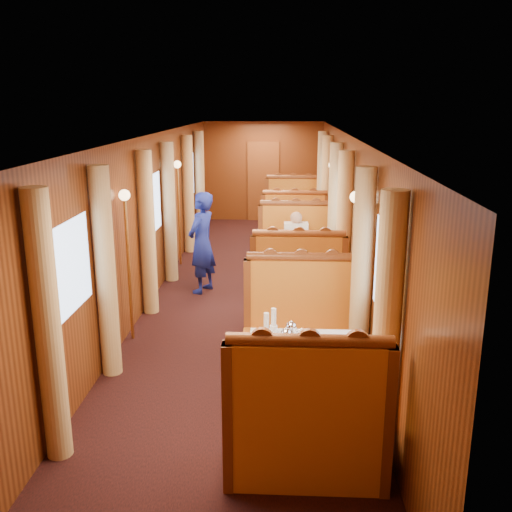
# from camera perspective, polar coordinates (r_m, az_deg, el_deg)

# --- Properties ---
(floor) EXTENTS (3.00, 12.00, 0.01)m
(floor) POSITION_cam_1_polar(r_m,az_deg,el_deg) (9.07, -0.75, -3.99)
(floor) COLOR black
(floor) RESTS_ON ground
(ceiling) EXTENTS (3.00, 12.00, 0.01)m
(ceiling) POSITION_cam_1_polar(r_m,az_deg,el_deg) (8.58, -0.81, 11.98)
(ceiling) COLOR silver
(ceiling) RESTS_ON wall_left
(wall_far) EXTENTS (3.00, 0.01, 2.50)m
(wall_far) POSITION_cam_1_polar(r_m,az_deg,el_deg) (14.66, 0.74, 8.43)
(wall_far) COLOR brown
(wall_far) RESTS_ON floor
(wall_near) EXTENTS (3.00, 0.01, 2.50)m
(wall_near) POSITION_cam_1_polar(r_m,az_deg,el_deg) (3.13, -8.20, -18.58)
(wall_near) COLOR brown
(wall_near) RESTS_ON floor
(wall_left) EXTENTS (0.01, 12.00, 2.50)m
(wall_left) POSITION_cam_1_polar(r_m,az_deg,el_deg) (8.96, -10.41, 3.81)
(wall_left) COLOR brown
(wall_left) RESTS_ON floor
(wall_right) EXTENTS (0.01, 12.00, 2.50)m
(wall_right) POSITION_cam_1_polar(r_m,az_deg,el_deg) (8.78, 9.06, 3.63)
(wall_right) COLOR brown
(wall_right) RESTS_ON floor
(doorway_far) EXTENTS (0.80, 0.04, 2.00)m
(doorway_far) POSITION_cam_1_polar(r_m,az_deg,el_deg) (14.67, 0.73, 7.44)
(doorway_far) COLOR brown
(doorway_far) RESTS_ON floor
(table_near) EXTENTS (1.05, 0.72, 0.75)m
(table_near) POSITION_cam_1_polar(r_m,az_deg,el_deg) (5.69, 4.67, -12.15)
(table_near) COLOR white
(table_near) RESTS_ON floor
(banquette_near_fwd) EXTENTS (1.30, 0.55, 1.34)m
(banquette_near_fwd) POSITION_cam_1_polar(r_m,az_deg,el_deg) (4.78, 5.03, -17.22)
(banquette_near_fwd) COLOR #BA4A14
(banquette_near_fwd) RESTS_ON floor
(banquette_near_aft) EXTENTS (1.30, 0.55, 1.34)m
(banquette_near_aft) POSITION_cam_1_polar(r_m,az_deg,el_deg) (6.59, 4.43, -7.72)
(banquette_near_aft) COLOR #BA4A14
(banquette_near_aft) RESTS_ON floor
(table_mid) EXTENTS (1.05, 0.72, 0.75)m
(table_mid) POSITION_cam_1_polar(r_m,az_deg,el_deg) (8.94, 4.05, -1.79)
(table_mid) COLOR white
(table_mid) RESTS_ON floor
(banquette_mid_fwd) EXTENTS (1.30, 0.55, 1.34)m
(banquette_mid_fwd) POSITION_cam_1_polar(r_m,az_deg,el_deg) (7.96, 4.18, -3.59)
(banquette_mid_fwd) COLOR #BA4A14
(banquette_mid_fwd) RESTS_ON floor
(banquette_mid_aft) EXTENTS (1.30, 0.55, 1.34)m
(banquette_mid_aft) POSITION_cam_1_polar(r_m,az_deg,el_deg) (9.90, 3.95, 0.19)
(banquette_mid_aft) COLOR #BA4A14
(banquette_mid_aft) RESTS_ON floor
(table_far) EXTENTS (1.05, 0.72, 0.75)m
(table_far) POSITION_cam_1_polar(r_m,az_deg,el_deg) (12.33, 3.76, 2.97)
(table_far) COLOR white
(table_far) RESTS_ON floor
(banquette_far_fwd) EXTENTS (1.30, 0.55, 1.34)m
(banquette_far_fwd) POSITION_cam_1_polar(r_m,az_deg,el_deg) (11.33, 3.83, 2.12)
(banquette_far_fwd) COLOR #BA4A14
(banquette_far_fwd) RESTS_ON floor
(banquette_far_aft) EXTENTS (1.30, 0.55, 1.34)m
(banquette_far_aft) POSITION_cam_1_polar(r_m,az_deg,el_deg) (13.31, 3.71, 4.10)
(banquette_far_aft) COLOR #BA4A14
(banquette_far_aft) RESTS_ON floor
(tea_tray) EXTENTS (0.38, 0.32, 0.01)m
(tea_tray) POSITION_cam_1_polar(r_m,az_deg,el_deg) (5.48, 3.53, -8.79)
(tea_tray) COLOR silver
(tea_tray) RESTS_ON table_near
(teapot_left) EXTENTS (0.19, 0.15, 0.14)m
(teapot_left) POSITION_cam_1_polar(r_m,az_deg,el_deg) (5.41, 3.03, -8.39)
(teapot_left) COLOR silver
(teapot_left) RESTS_ON tea_tray
(teapot_right) EXTENTS (0.19, 0.15, 0.14)m
(teapot_right) POSITION_cam_1_polar(r_m,az_deg,el_deg) (5.37, 4.59, -8.65)
(teapot_right) COLOR silver
(teapot_right) RESTS_ON tea_tray
(teapot_back) EXTENTS (0.20, 0.17, 0.14)m
(teapot_back) POSITION_cam_1_polar(r_m,az_deg,el_deg) (5.57, 3.54, -7.69)
(teapot_back) COLOR silver
(teapot_back) RESTS_ON tea_tray
(fruit_plate) EXTENTS (0.22, 0.22, 0.05)m
(fruit_plate) POSITION_cam_1_polar(r_m,az_deg,el_deg) (5.44, 7.83, -8.97)
(fruit_plate) COLOR white
(fruit_plate) RESTS_ON table_near
(cup_inboard) EXTENTS (0.08, 0.08, 0.26)m
(cup_inboard) POSITION_cam_1_polar(r_m,az_deg,el_deg) (5.57, 1.04, -7.24)
(cup_inboard) COLOR white
(cup_inboard) RESTS_ON table_near
(cup_outboard) EXTENTS (0.08, 0.08, 0.26)m
(cup_outboard) POSITION_cam_1_polar(r_m,az_deg,el_deg) (5.69, 1.77, -6.76)
(cup_outboard) COLOR white
(cup_outboard) RESTS_ON table_near
(rose_vase_mid) EXTENTS (0.06, 0.06, 0.36)m
(rose_vase_mid) POSITION_cam_1_polar(r_m,az_deg,el_deg) (8.83, 3.93, 1.71)
(rose_vase_mid) COLOR silver
(rose_vase_mid) RESTS_ON table_mid
(rose_vase_far) EXTENTS (0.06, 0.06, 0.36)m
(rose_vase_far) POSITION_cam_1_polar(r_m,az_deg,el_deg) (12.22, 3.84, 5.49)
(rose_vase_far) COLOR silver
(rose_vase_far) RESTS_ON table_far
(window_left_near) EXTENTS (0.01, 1.20, 0.90)m
(window_left_near) POSITION_cam_1_polar(r_m,az_deg,el_deg) (5.66, -18.33, -1.32)
(window_left_near) COLOR #91ADD3
(window_left_near) RESTS_ON wall_left
(curtain_left_near_a) EXTENTS (0.22, 0.22, 2.35)m
(curtain_left_near_a) POSITION_cam_1_polar(r_m,az_deg,el_deg) (5.03, -20.10, -6.88)
(curtain_left_near_a) COLOR #E2B873
(curtain_left_near_a) RESTS_ON floor
(curtain_left_near_b) EXTENTS (0.22, 0.22, 2.35)m
(curtain_left_near_b) POSITION_cam_1_polar(r_m,az_deg,el_deg) (6.40, -14.80, -1.72)
(curtain_left_near_b) COLOR #E2B873
(curtain_left_near_b) RESTS_ON floor
(window_right_near) EXTENTS (0.01, 1.20, 0.90)m
(window_right_near) POSITION_cam_1_polar(r_m,az_deg,el_deg) (5.36, 12.80, -1.82)
(window_right_near) COLOR #91ADD3
(window_right_near) RESTS_ON wall_right
(curtain_right_near_a) EXTENTS (0.22, 0.22, 2.35)m
(curtain_right_near_a) POSITION_cam_1_polar(r_m,az_deg,el_deg) (4.71, 12.90, -7.79)
(curtain_right_near_a) COLOR #E2B873
(curtain_right_near_a) RESTS_ON floor
(curtain_right_near_b) EXTENTS (0.22, 0.22, 2.35)m
(curtain_right_near_b) POSITION_cam_1_polar(r_m,az_deg,el_deg) (6.16, 10.50, -2.13)
(curtain_right_near_b) COLOR #E2B873
(curtain_right_near_b) RESTS_ON floor
(window_left_mid) EXTENTS (0.01, 1.20, 0.90)m
(window_left_mid) POSITION_cam_1_polar(r_m,az_deg,el_deg) (8.92, -10.38, 5.06)
(window_left_mid) COLOR #91ADD3
(window_left_mid) RESTS_ON wall_left
(curtain_left_mid_a) EXTENTS (0.22, 0.22, 2.35)m
(curtain_left_mid_a) POSITION_cam_1_polar(r_m,az_deg,el_deg) (8.21, -10.79, 2.21)
(curtain_left_mid_a) COLOR #E2B873
(curtain_left_mid_a) RESTS_ON floor
(curtain_left_mid_b) EXTENTS (0.22, 0.22, 2.35)m
(curtain_left_mid_b) POSITION_cam_1_polar(r_m,az_deg,el_deg) (9.70, -8.66, 4.29)
(curtain_left_mid_b) COLOR #E2B873
(curtain_left_mid_b) RESTS_ON floor
(window_right_mid) EXTENTS (0.01, 1.20, 0.90)m
(window_right_mid) POSITION_cam_1_polar(r_m,az_deg,el_deg) (8.74, 9.02, 4.91)
(window_right_mid) COLOR #91ADD3
(window_right_mid) RESTS_ON wall_right
(curtain_right_mid_a) EXTENTS (0.22, 0.22, 2.35)m
(curtain_right_mid_a) POSITION_cam_1_polar(r_m,az_deg,el_deg) (8.02, 8.75, 2.00)
(curtain_right_mid_a) COLOR #E2B873
(curtain_right_mid_a) RESTS_ON floor
(curtain_right_mid_b) EXTENTS (0.22, 0.22, 2.35)m
(curtain_right_mid_b) POSITION_cam_1_polar(r_m,az_deg,el_deg) (9.54, 7.85, 4.14)
(curtain_right_mid_b) COLOR #E2B873
(curtain_right_mid_b) RESTS_ON floor
(window_left_far) EXTENTS (0.01, 1.20, 0.90)m
(window_left_far) POSITION_cam_1_polar(r_m,az_deg,el_deg) (12.32, -6.70, 7.96)
(window_left_far) COLOR #91ADD3
(window_left_far) RESTS_ON wall_left
(curtain_left_far_a) EXTENTS (0.22, 0.22, 2.35)m
(curtain_left_far_a) POSITION_cam_1_polar(r_m,az_deg,el_deg) (11.58, -6.78, 6.12)
(curtain_left_far_a) COLOR #E2B873
(curtain_left_far_a) RESTS_ON floor
(curtain_left_far_b) EXTENTS (0.22, 0.22, 2.35)m
(curtain_left_far_b) POSITION_cam_1_polar(r_m,az_deg,el_deg) (13.10, -5.65, 7.21)
(curtain_left_far_b) COLOR #E2B873
(curtain_left_far_b) RESTS_ON floor
(window_right_far) EXTENTS (0.01, 1.20, 0.90)m
(window_right_far) POSITION_cam_1_polar(r_m,az_deg,el_deg) (12.18, 7.34, 7.86)
(window_right_far) COLOR #91ADD3
(window_right_far) RESTS_ON wall_right
(curtain_right_far_a) EXTENTS (0.22, 0.22, 2.35)m
(curtain_right_far_a) POSITION_cam_1_polar(r_m,az_deg,el_deg) (11.44, 7.06, 6.01)
(curtain_right_far_a) COLOR #E2B873
(curtain_right_far_a) RESTS_ON floor
(curtain_right_far_b) EXTENTS (0.22, 0.22, 2.35)m
(curtain_right_far_b) POSITION_cam_1_polar(r_m,az_deg,el_deg) (12.98, 6.58, 7.11)
(curtain_right_far_b) COLOR #E2B873
(curtain_right_far_b) RESTS_ON floor
(sconce_left_fore) EXTENTS (0.14, 0.14, 1.95)m
(sconce_left_fore) POSITION_cam_1_polar(r_m,az_deg,el_deg) (7.25, -12.80, 2.09)
(sconce_left_fore) COLOR #BF8C3F
(sconce_left_fore) RESTS_ON floor
(sconce_right_fore) EXTENTS (0.14, 0.14, 1.95)m
(sconce_right_fore) POSITION_cam_1_polar(r_m,az_deg,el_deg) (7.04, 9.75, 1.85)
(sconce_right_fore) COLOR #BF8C3F
(sconce_right_fore) RESTS_ON floor
(sconce_left_aft) EXTENTS (0.14, 0.14, 1.95)m
(sconce_left_aft) POSITION_cam_1_polar(r_m,az_deg,el_deg) (10.61, -7.79, 6.40)
(sconce_left_aft) COLOR #BF8C3F
(sconce_left_aft) RESTS_ON floor
(sconce_right_aft) EXTENTS (0.14, 0.14, 1.95)m
(sconce_right_aft) POSITION_cam_1_polar(r_m,az_deg,el_deg) (10.46, 7.57, 6.29)
(sconce_right_aft) COLOR #BF8C3F
(sconce_right_aft) RESTS_ON floor
(steward) EXTENTS (0.59, 0.70, 1.63)m
(steward) POSITION_cam_1_polar(r_m,az_deg,el_deg) (9.09, -5.44, 1.33)
(steward) COLOR navy
(steward) RESTS_ON floor
(passenger) EXTENTS (0.40, 0.44, 0.76)m
(passenger) POSITION_cam_1_polar(r_m,az_deg,el_deg) (9.58, 4.01, 1.64)
(passenger) COLOR beige
(passenger) RESTS_ON banquette_mid_aft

